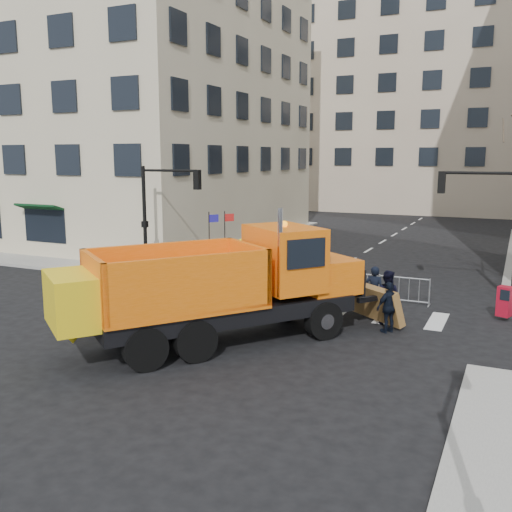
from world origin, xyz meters
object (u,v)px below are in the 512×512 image
at_px(newspaper_box, 504,301).
at_px(cop_b, 387,297).
at_px(plow_truck, 217,284).
at_px(cop_c, 389,307).
at_px(cop_a, 374,291).
at_px(worker, 242,258).

bearing_deg(newspaper_box, cop_b, -128.06).
xyz_separation_m(plow_truck, cop_c, (4.67, 3.45, -1.06)).
height_order(cop_a, cop_c, cop_a).
relative_size(plow_truck, newspaper_box, 9.73).
relative_size(cop_c, worker, 0.94).
bearing_deg(cop_a, plow_truck, 52.48).
relative_size(plow_truck, cop_a, 5.66).
height_order(cop_a, newspaper_box, cop_a).
relative_size(cop_b, worker, 1.05).
xyz_separation_m(cop_c, worker, (-8.09, 5.27, 0.20)).
bearing_deg(cop_c, cop_b, -126.16).
relative_size(cop_a, cop_b, 0.98).
xyz_separation_m(worker, newspaper_box, (11.57, -2.06, -0.38)).
distance_m(cop_a, cop_c, 1.99).
height_order(plow_truck, newspaper_box, plow_truck).
bearing_deg(cop_a, cop_c, 115.81).
bearing_deg(cop_a, worker, -27.96).
distance_m(cop_c, newspaper_box, 4.74).
bearing_deg(plow_truck, newspaper_box, -13.57).
xyz_separation_m(plow_truck, newspaper_box, (8.15, 6.67, -1.23)).
relative_size(plow_truck, cop_c, 6.15).
distance_m(cop_c, worker, 9.66).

